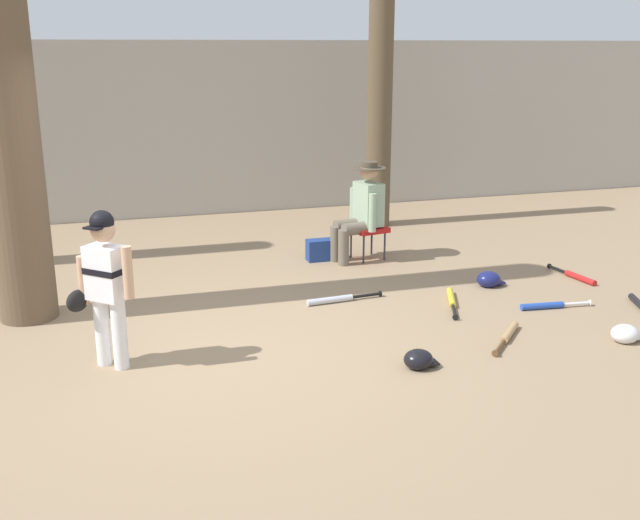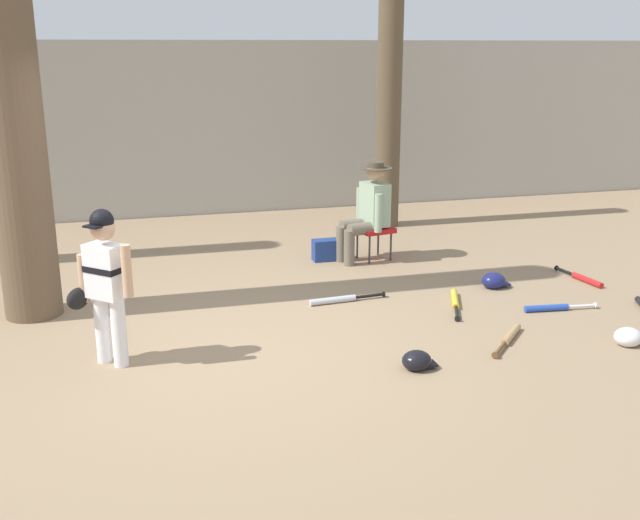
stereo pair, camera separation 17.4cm
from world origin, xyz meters
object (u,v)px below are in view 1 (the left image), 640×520
batting_helmet_navy (489,279)px  batting_helmet_white (625,334)px  young_ballplayer (104,279)px  folding_stool (368,230)px  bat_red_barrel (577,276)px  bat_aluminum_silver (336,299)px  bat_blue_youth (548,306)px  handbag_beside_stool (321,250)px  bat_yellow_trainer (452,300)px  tree_behind_spectator (380,93)px  seated_spectator (361,209)px  batting_helmet_black (419,360)px  bat_wood_tan (508,335)px

batting_helmet_navy → batting_helmet_white: bearing=-78.5°
young_ballplayer → folding_stool: (3.14, 2.38, -0.38)m
bat_red_barrel → bat_aluminum_silver: 2.84m
bat_red_barrel → bat_blue_youth: (-0.87, -0.75, 0.00)m
handbag_beside_stool → bat_yellow_trainer: bearing=-66.9°
bat_blue_youth → batting_helmet_white: bearing=-80.6°
tree_behind_spectator → bat_aluminum_silver: tree_behind_spectator is taller
batting_helmet_navy → tree_behind_spectator: bearing=91.9°
bat_blue_youth → young_ballplayer: bearing=-178.0°
seated_spectator → batting_helmet_white: seated_spectator is taller
handbag_beside_stool → batting_helmet_black: (-0.17, -3.26, -0.06)m
bat_yellow_trainer → batting_helmet_navy: size_ratio=2.51×
seated_spectator → bat_wood_tan: 2.88m
folding_stool → batting_helmet_navy: size_ratio=1.50×
young_ballplayer → seated_spectator: (3.04, 2.36, -0.10)m
handbag_beside_stool → bat_yellow_trainer: (0.81, -1.90, -0.10)m
young_ballplayer → bat_yellow_trainer: bearing=9.8°
bat_aluminum_silver → batting_helmet_black: size_ratio=2.84×
seated_spectator → bat_blue_youth: size_ratio=1.60×
young_ballplayer → bat_blue_youth: bearing=2.0°
batting_helmet_white → batting_helmet_navy: bearing=101.5°
handbag_beside_stool → batting_helmet_white: size_ratio=1.15×
young_ballplayer → seated_spectator: size_ratio=1.09×
bat_yellow_trainer → folding_stool: bearing=97.6°
bat_aluminum_silver → bat_blue_youth: size_ratio=1.10×
batting_helmet_black → bat_wood_tan: bearing=18.6°
bat_wood_tan → folding_stool: bearing=95.9°
tree_behind_spectator → bat_aluminum_silver: size_ratio=5.28×
bat_blue_youth → batting_helmet_navy: (-0.20, 0.82, 0.04)m
tree_behind_spectator → bat_aluminum_silver: 3.97m
seated_spectator → bat_red_barrel: size_ratio=1.61×
bat_yellow_trainer → batting_helmet_navy: batting_helmet_navy is taller
handbag_beside_stool → bat_aluminum_silver: handbag_beside_stool is taller
bat_yellow_trainer → bat_wood_tan: bearing=-87.2°
batting_helmet_black → seated_spectator: bearing=78.3°
tree_behind_spectator → bat_red_barrel: tree_behind_spectator is taller
seated_spectator → handbag_beside_stool: 0.71m
bat_aluminum_silver → seated_spectator: bearing=60.8°
handbag_beside_stool → bat_aluminum_silver: (-0.31, -1.54, -0.10)m
tree_behind_spectator → bat_aluminum_silver: (-1.66, -3.09, -1.86)m
handbag_beside_stool → batting_helmet_navy: bearing=-46.3°
young_ballplayer → batting_helmet_white: bearing=-10.4°
handbag_beside_stool → bat_red_barrel: (2.52, -1.59, -0.10)m
folding_stool → batting_helmet_white: 3.43m
batting_helmet_white → bat_yellow_trainer: bearing=125.7°
bat_wood_tan → batting_helmet_navy: bearing=67.1°
tree_behind_spectator → bat_wood_tan: 4.86m
bat_red_barrel → bat_yellow_trainer: (-1.71, -0.31, 0.00)m
bat_wood_tan → bat_blue_youth: same height
young_ballplayer → tree_behind_spectator: bearing=45.9°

